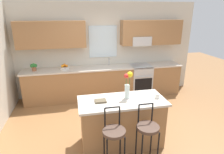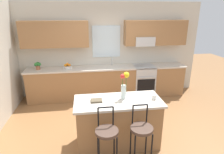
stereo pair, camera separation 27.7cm
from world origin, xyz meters
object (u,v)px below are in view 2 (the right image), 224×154
at_px(oven_range, 143,80).
at_px(flower_vase, 124,85).
at_px(bar_stool_near, 107,134).
at_px(kitchen_island, 118,122).
at_px(bar_stool_middle, 141,131).
at_px(potted_plant_small, 38,65).
at_px(mug_ceramic, 154,97).
at_px(fruit_bowl_oranges, 68,67).
at_px(cookbook, 96,101).

xyz_separation_m(oven_range, flower_vase, (-1.03, -2.13, 0.73)).
bearing_deg(bar_stool_near, kitchen_island, 64.24).
height_order(bar_stool_middle, potted_plant_small, potted_plant_small).
height_order(flower_vase, mug_ceramic, flower_vase).
height_order(bar_stool_near, fruit_bowl_oranges, fruit_bowl_oranges).
bearing_deg(mug_ceramic, kitchen_island, 174.80).
distance_m(bar_stool_near, mug_ceramic, 1.10).
height_order(mug_ceramic, potted_plant_small, potted_plant_small).
xyz_separation_m(bar_stool_middle, flower_vase, (-0.16, 0.63, 0.56)).
bearing_deg(cookbook, kitchen_island, -1.24).
relative_size(kitchen_island, potted_plant_small, 7.39).
bearing_deg(potted_plant_small, mug_ceramic, -42.30).
bearing_deg(kitchen_island, fruit_bowl_oranges, 115.41).
height_order(flower_vase, cookbook, flower_vase).
xyz_separation_m(mug_ceramic, fruit_bowl_oranges, (-1.70, 2.27, 0.01)).
bearing_deg(mug_ceramic, cookbook, 176.28).
height_order(oven_range, cookbook, cookbook).
bearing_deg(potted_plant_small, bar_stool_near, -60.53).
xyz_separation_m(bar_stool_near, fruit_bowl_oranges, (-0.78, 2.78, 0.34)).
xyz_separation_m(bar_stool_near, potted_plant_small, (-1.57, 2.78, 0.40)).
relative_size(oven_range, kitchen_island, 0.59).
relative_size(bar_stool_middle, mug_ceramic, 11.58).
distance_m(bar_stool_near, bar_stool_middle, 0.55).
height_order(kitchen_island, bar_stool_near, bar_stool_near).
distance_m(bar_stool_near, fruit_bowl_oranges, 2.91).
bearing_deg(cookbook, potted_plant_small, 123.48).
xyz_separation_m(kitchen_island, flower_vase, (0.12, 0.06, 0.73)).
bearing_deg(bar_stool_middle, kitchen_island, 115.76).
bearing_deg(bar_stool_near, flower_vase, 58.09).
distance_m(bar_stool_near, cookbook, 0.66).
xyz_separation_m(mug_ceramic, cookbook, (-1.04, 0.07, -0.03)).
bearing_deg(potted_plant_small, kitchen_island, -50.13).
distance_m(mug_ceramic, fruit_bowl_oranges, 2.84).
relative_size(mug_ceramic, potted_plant_small, 0.42).
relative_size(bar_stool_near, fruit_bowl_oranges, 4.34).
xyz_separation_m(bar_stool_middle, potted_plant_small, (-2.12, 2.78, 0.40)).
bearing_deg(kitchen_island, mug_ceramic, -5.20).
height_order(kitchen_island, cookbook, cookbook).
bearing_deg(fruit_bowl_oranges, flower_vase, -61.58).
xyz_separation_m(fruit_bowl_oranges, potted_plant_small, (-0.79, -0.00, 0.07)).
bearing_deg(bar_stool_middle, flower_vase, 104.28).
height_order(cookbook, potted_plant_small, potted_plant_small).
bearing_deg(bar_stool_near, mug_ceramic, 28.99).
bearing_deg(kitchen_island, bar_stool_middle, -64.24).
xyz_separation_m(flower_vase, potted_plant_small, (-1.96, 2.15, -0.15)).
relative_size(oven_range, bar_stool_near, 0.88).
xyz_separation_m(cookbook, potted_plant_small, (-1.46, 2.20, 0.10)).
bearing_deg(potted_plant_small, cookbook, -56.52).
relative_size(cookbook, fruit_bowl_oranges, 0.83).
relative_size(kitchen_island, flower_vase, 3.11).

